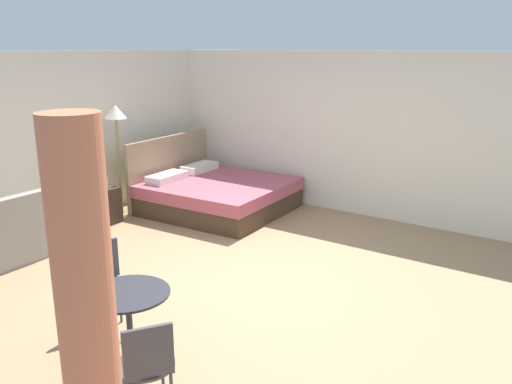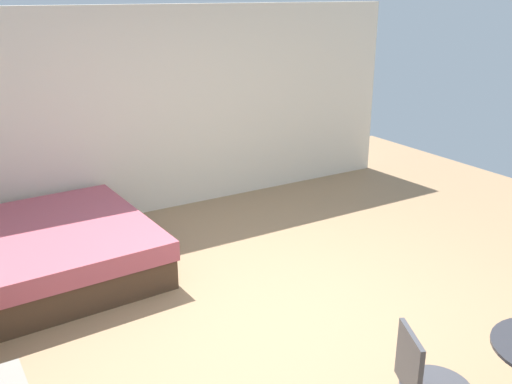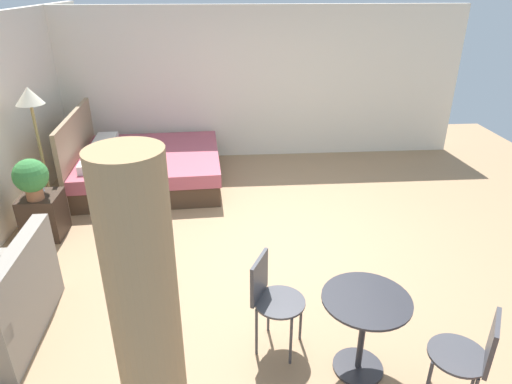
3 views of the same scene
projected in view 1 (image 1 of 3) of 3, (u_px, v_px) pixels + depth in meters
The scene contains 12 objects.
ground_plane at pixel (237, 280), 6.05m from camera, with size 9.24×9.79×0.02m, color #9E7A56.
wall_back at pixel (46, 141), 7.58m from camera, with size 9.24×0.12×2.51m, color silver.
wall_right at pixel (357, 134), 8.19m from camera, with size 0.12×6.79×2.51m, color silver.
bed at pixel (215, 194), 8.54m from camera, with size 2.07×2.18×1.13m.
nightstand at pixel (100, 206), 7.91m from camera, with size 0.46×0.44×0.54m.
potted_plant at pixel (92, 171), 7.69m from camera, with size 0.39×0.39×0.49m.
vase at pixel (103, 181), 7.94m from camera, with size 0.13×0.13×0.16m.
floor_lamp at pixel (116, 122), 8.00m from camera, with size 0.33×0.33×1.72m.
balcony_table at pixel (129, 316), 4.23m from camera, with size 0.67×0.67×0.70m.
cafe_chair_near_window at pixel (104, 277), 4.85m from camera, with size 0.56×0.56×0.85m.
cafe_chair_near_couch at pixel (147, 363), 3.54m from camera, with size 0.57×0.57×0.84m.
curtain_left at pixel (88, 323), 2.85m from camera, with size 0.31×0.31×2.26m.
Camera 1 is at (-4.45, -3.35, 2.57)m, focal length 37.21 mm.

